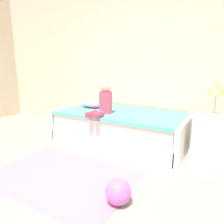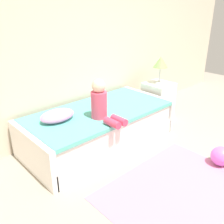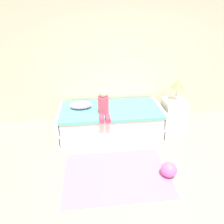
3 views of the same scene
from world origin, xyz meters
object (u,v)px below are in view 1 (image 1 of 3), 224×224
table_lamp (217,89)px  pillow (93,104)px  nightstand (211,138)px  toy_ball (118,192)px  child_figure (104,101)px  bed (120,127)px

table_lamp → pillow: 1.98m
nightstand → toy_ball: nightstand is taller
child_figure → toy_ball: bearing=-53.3°
bed → nightstand: 1.35m
child_figure → toy_ball: child_figure is taller
bed → child_figure: (-0.15, -0.23, 0.46)m
nightstand → table_lamp: 0.64m
nightstand → table_lamp: bearing=180.0°
nightstand → toy_ball: bearing=-113.2°
child_figure → toy_ball: size_ratio=2.14×
table_lamp → pillow: (-1.94, 0.07, -0.37)m
nightstand → child_figure: (-1.50, -0.26, 0.40)m
table_lamp → toy_ball: table_lamp is taller
pillow → bed: bearing=-9.6°
bed → nightstand: (1.35, 0.03, 0.05)m
pillow → toy_ball: 2.06m
nightstand → pillow: (-1.94, 0.07, 0.26)m
bed → pillow: size_ratio=4.80×
bed → child_figure: size_ratio=4.14×
nightstand → table_lamp: size_ratio=1.33×
table_lamp → child_figure: (-1.50, -0.26, -0.23)m
toy_ball → nightstand: bearing=66.8°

